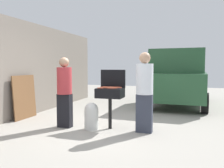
{
  "coord_description": "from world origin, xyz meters",
  "views": [
    {
      "loc": [
        1.87,
        -5.11,
        1.44
      ],
      "look_at": [
        0.08,
        0.53,
        1.0
      ],
      "focal_mm": 38.01,
      "sensor_mm": 36.0,
      "label": 1
    }
  ],
  "objects_px": {
    "hot_dog_3": "(113,88)",
    "hot_dog_6": "(111,87)",
    "hot_dog_0": "(103,87)",
    "hot_dog_4": "(117,87)",
    "bbq_grill": "(110,94)",
    "hot_dog_11": "(113,87)",
    "hot_dog_13": "(110,88)",
    "hot_dog_9": "(107,87)",
    "hot_dog_5": "(114,88)",
    "hot_dog_10": "(107,88)",
    "parked_minivan": "(179,77)",
    "hot_dog_8": "(115,88)",
    "hot_dog_12": "(119,88)",
    "hot_dog_2": "(100,88)",
    "hot_dog_14": "(106,87)",
    "person_left": "(65,90)",
    "hot_dog_7": "(106,88)",
    "hot_dog_15": "(112,87)",
    "person_right": "(145,89)",
    "leaning_board": "(25,97)",
    "propane_tank": "(91,116)"
  },
  "relations": [
    {
      "from": "hot_dog_6",
      "to": "propane_tank",
      "type": "xyz_separation_m",
      "value": [
        -0.39,
        -0.23,
        -0.63
      ]
    },
    {
      "from": "hot_dog_10",
      "to": "parked_minivan",
      "type": "xyz_separation_m",
      "value": [
        1.45,
        4.17,
        0.07
      ]
    },
    {
      "from": "propane_tank",
      "to": "person_right",
      "type": "bearing_deg",
      "value": 6.76
    },
    {
      "from": "hot_dog_3",
      "to": "hot_dog_13",
      "type": "xyz_separation_m",
      "value": [
        -0.04,
        -0.05,
        0.0
      ]
    },
    {
      "from": "hot_dog_11",
      "to": "parked_minivan",
      "type": "xyz_separation_m",
      "value": [
        1.35,
        4.04,
        0.07
      ]
    },
    {
      "from": "hot_dog_10",
      "to": "hot_dog_14",
      "type": "xyz_separation_m",
      "value": [
        -0.09,
        0.19,
        0.0
      ]
    },
    {
      "from": "hot_dog_8",
      "to": "hot_dog_13",
      "type": "bearing_deg",
      "value": -110.08
    },
    {
      "from": "hot_dog_11",
      "to": "hot_dog_14",
      "type": "bearing_deg",
      "value": 163.53
    },
    {
      "from": "hot_dog_8",
      "to": "hot_dog_12",
      "type": "xyz_separation_m",
      "value": [
        0.08,
        0.08,
        0.0
      ]
    },
    {
      "from": "parked_minivan",
      "to": "hot_dog_10",
      "type": "bearing_deg",
      "value": 73.77
    },
    {
      "from": "hot_dog_12",
      "to": "hot_dog_9",
      "type": "bearing_deg",
      "value": 177.84
    },
    {
      "from": "hot_dog_5",
      "to": "hot_dog_14",
      "type": "height_order",
      "value": "same"
    },
    {
      "from": "person_right",
      "to": "parked_minivan",
      "type": "xyz_separation_m",
      "value": [
        0.58,
        4.17,
        0.08
      ]
    },
    {
      "from": "hot_dog_2",
      "to": "parked_minivan",
      "type": "relative_size",
      "value": 0.03
    },
    {
      "from": "hot_dog_0",
      "to": "hot_dog_4",
      "type": "distance_m",
      "value": 0.33
    },
    {
      "from": "person_right",
      "to": "parked_minivan",
      "type": "distance_m",
      "value": 4.21
    },
    {
      "from": "hot_dog_9",
      "to": "hot_dog_11",
      "type": "bearing_deg",
      "value": -8.29
    },
    {
      "from": "hot_dog_5",
      "to": "hot_dog_7",
      "type": "relative_size",
      "value": 1.0
    },
    {
      "from": "hot_dog_6",
      "to": "leaning_board",
      "type": "distance_m",
      "value": 2.63
    },
    {
      "from": "hot_dog_11",
      "to": "hot_dog_13",
      "type": "bearing_deg",
      "value": -85.15
    },
    {
      "from": "hot_dog_7",
      "to": "hot_dog_15",
      "type": "relative_size",
      "value": 1.0
    },
    {
      "from": "parked_minivan",
      "to": "hot_dog_3",
      "type": "bearing_deg",
      "value": 75.81
    },
    {
      "from": "bbq_grill",
      "to": "hot_dog_7",
      "type": "xyz_separation_m",
      "value": [
        -0.08,
        -0.02,
        0.16
      ]
    },
    {
      "from": "hot_dog_15",
      "to": "hot_dog_6",
      "type": "bearing_deg",
      "value": -83.53
    },
    {
      "from": "hot_dog_3",
      "to": "person_left",
      "type": "distance_m",
      "value": 1.16
    },
    {
      "from": "hot_dog_3",
      "to": "hot_dog_13",
      "type": "distance_m",
      "value": 0.06
    },
    {
      "from": "hot_dog_2",
      "to": "person_left",
      "type": "relative_size",
      "value": 0.08
    },
    {
      "from": "hot_dog_5",
      "to": "hot_dog_10",
      "type": "height_order",
      "value": "same"
    },
    {
      "from": "hot_dog_7",
      "to": "hot_dog_9",
      "type": "height_order",
      "value": "same"
    },
    {
      "from": "hot_dog_12",
      "to": "leaning_board",
      "type": "xyz_separation_m",
      "value": [
        -2.78,
        0.23,
        -0.36
      ]
    },
    {
      "from": "hot_dog_0",
      "to": "hot_dog_8",
      "type": "height_order",
      "value": "same"
    },
    {
      "from": "hot_dog_9",
      "to": "person_left",
      "type": "bearing_deg",
      "value": -163.44
    },
    {
      "from": "bbq_grill",
      "to": "hot_dog_14",
      "type": "height_order",
      "value": "hot_dog_14"
    },
    {
      "from": "hot_dog_5",
      "to": "hot_dog_10",
      "type": "distance_m",
      "value": 0.18
    },
    {
      "from": "hot_dog_2",
      "to": "hot_dog_11",
      "type": "relative_size",
      "value": 1.0
    },
    {
      "from": "hot_dog_4",
      "to": "hot_dog_13",
      "type": "bearing_deg",
      "value": -107.23
    },
    {
      "from": "hot_dog_10",
      "to": "hot_dog_12",
      "type": "xyz_separation_m",
      "value": [
        0.25,
        0.14,
        0.0
      ]
    },
    {
      "from": "hot_dog_7",
      "to": "hot_dog_10",
      "type": "height_order",
      "value": "same"
    },
    {
      "from": "hot_dog_3",
      "to": "hot_dog_6",
      "type": "xyz_separation_m",
      "value": [
        -0.09,
        0.13,
        0.0
      ]
    },
    {
      "from": "bbq_grill",
      "to": "parked_minivan",
      "type": "bearing_deg",
      "value": 71.37
    },
    {
      "from": "hot_dog_7",
      "to": "hot_dog_11",
      "type": "distance_m",
      "value": 0.15
    },
    {
      "from": "bbq_grill",
      "to": "hot_dog_4",
      "type": "bearing_deg",
      "value": 41.55
    },
    {
      "from": "bbq_grill",
      "to": "hot_dog_15",
      "type": "xyz_separation_m",
      "value": [
        -0.01,
        0.14,
        0.16
      ]
    },
    {
      "from": "hot_dog_0",
      "to": "hot_dog_14",
      "type": "distance_m",
      "value": 0.1
    },
    {
      "from": "hot_dog_6",
      "to": "parked_minivan",
      "type": "bearing_deg",
      "value": 71.29
    },
    {
      "from": "hot_dog_12",
      "to": "leaning_board",
      "type": "relative_size",
      "value": 0.11
    },
    {
      "from": "bbq_grill",
      "to": "hot_dog_3",
      "type": "bearing_deg",
      "value": -46.01
    },
    {
      "from": "propane_tank",
      "to": "parked_minivan",
      "type": "xyz_separation_m",
      "value": [
        1.77,
        4.31,
        0.7
      ]
    },
    {
      "from": "leaning_board",
      "to": "hot_dog_4",
      "type": "bearing_deg",
      "value": -3.97
    },
    {
      "from": "hot_dog_13",
      "to": "hot_dog_14",
      "type": "xyz_separation_m",
      "value": [
        -0.21,
        0.27,
        0.0
      ]
    }
  ]
}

